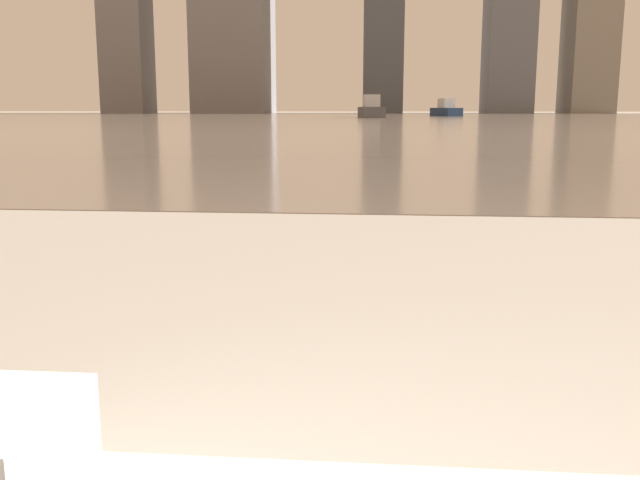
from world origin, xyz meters
TOP-DOWN VIEW (x-y plane):
  - harbor_water at (0.00, 62.00)m, footprint 180.00×110.00m
  - harbor_boat_1 at (-1.26, 68.84)m, footprint 2.79×5.95m
  - harbor_boat_2 at (6.74, 81.22)m, footprint 3.32×5.40m

SIDE VIEW (x-z plane):
  - harbor_water at x=0.00m, z-range 0.00..0.01m
  - harbor_boat_2 at x=6.74m, z-range -0.27..1.64m
  - harbor_boat_1 at x=-1.26m, z-range -0.31..1.84m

